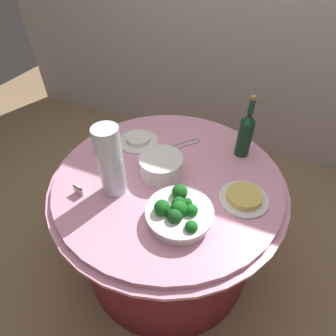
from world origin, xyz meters
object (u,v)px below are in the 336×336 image
Objects in this scene: food_plate_rice at (138,140)px; label_placard_front at (98,149)px; broccoli_bowl at (179,213)px; food_plate_noodles at (244,197)px; decorative_fruit_vase at (111,165)px; plate_stack at (162,165)px; label_placard_mid at (78,189)px; serving_tongs at (187,143)px; wine_bottle at (245,133)px.

food_plate_rice is 4.00× the size of label_placard_front.
food_plate_noodles is at bearing 44.33° from broccoli_bowl.
broccoli_bowl is 0.31m from food_plate_noodles.
label_placard_front is (-0.22, 0.19, -0.12)m from decorative_fruit_vase.
plate_stack is 0.40m from label_placard_mid.
broccoli_bowl is 0.47m from label_placard_mid.
plate_stack is at bearing 44.31° from label_placard_mid.
food_plate_rice is (-0.41, 0.40, -0.03)m from broccoli_bowl.
decorative_fruit_vase is at bearing -111.61° from serving_tongs.
broccoli_bowl is 0.52m from serving_tongs.
food_plate_rice is 1.00× the size of food_plate_noodles.
food_plate_noodles is (0.08, -0.32, -0.11)m from wine_bottle.
plate_stack is at bearing 51.18° from decorative_fruit_vase.
label_placard_front is at bearing -146.32° from serving_tongs.
decorative_fruit_vase is (-0.15, -0.19, 0.10)m from plate_stack.
broccoli_bowl is 1.86× the size of serving_tongs.
label_placard_mid is at bearing -145.75° from decorative_fruit_vase.
broccoli_bowl is at bearing -7.22° from decorative_fruit_vase.
label_placard_mid is at bearing -135.98° from wine_bottle.
label_placard_mid is at bearing -135.69° from plate_stack.
wine_bottle is 0.99× the size of decorative_fruit_vase.
serving_tongs is at bearing 33.68° from label_placard_front.
broccoli_bowl is at bearing -51.35° from plate_stack.
decorative_fruit_vase is 0.31m from label_placard_front.
label_placard_mid is (-0.47, -0.05, -0.02)m from broccoli_bowl.
label_placard_front is at bearing 107.00° from label_placard_mid.
label_placard_mid is at bearing -73.00° from label_placard_front.
label_placard_front is at bearing -156.14° from wine_bottle.
broccoli_bowl is at bearing -44.72° from food_plate_rice.
wine_bottle is at bearing 23.86° from label_placard_front.
wine_bottle reaches higher than label_placard_mid.
decorative_fruit_vase is 2.26× the size of serving_tongs.
plate_stack is 0.45m from wine_bottle.
plate_stack is 0.95× the size of food_plate_noodles.
plate_stack is at bearing -37.87° from food_plate_rice.
food_plate_rice is (-0.25, -0.10, 0.01)m from serving_tongs.
food_plate_noodles is at bearing -36.66° from serving_tongs.
wine_bottle reaches higher than food_plate_noodles.
label_placard_mid is (-0.69, -0.27, 0.02)m from food_plate_noodles.
label_placard_mid is at bearing -173.90° from broccoli_bowl.
serving_tongs is at bearing -172.37° from wine_bottle.
label_placard_front is at bearing 139.59° from decorative_fruit_vase.
decorative_fruit_vase is at bearing 172.78° from broccoli_bowl.
food_plate_rice is 4.00× the size of label_placard_mid.
label_placard_mid is (-0.32, -0.55, 0.03)m from serving_tongs.
wine_bottle is 0.32m from serving_tongs.
broccoli_bowl is at bearing -135.67° from food_plate_noodles.
serving_tongs is at bearing 83.50° from plate_stack.
broccoli_bowl reaches higher than serving_tongs.
broccoli_bowl is 0.57m from food_plate_rice.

